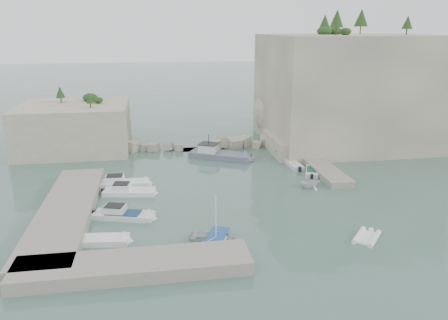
{
  "coord_description": "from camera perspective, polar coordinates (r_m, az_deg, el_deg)",
  "views": [
    {
      "loc": [
        -7.9,
        -42.9,
        18.11
      ],
      "look_at": [
        0.0,
        6.0,
        3.0
      ],
      "focal_mm": 35.0,
      "sensor_mm": 36.0,
      "label": 1
    }
  ],
  "objects": [
    {
      "name": "ledge_east",
      "position": [
        59.75,
        12.26,
        -0.68
      ],
      "size": [
        3.0,
        16.0,
        0.8
      ],
      "primitive_type": "cube",
      "color": "#9E9689",
      "rests_on": "ground"
    },
    {
      "name": "tender_east_d",
      "position": [
        63.98,
        8.52,
        0.33
      ],
      "size": [
        5.06,
        2.95,
        1.84
      ],
      "primitive_type": "imported",
      "rotation": [
        0.0,
        0.0,
        1.83
      ],
      "color": "white",
      "rests_on": "ground"
    },
    {
      "name": "tender_east_b",
      "position": [
        57.46,
        11.42,
        -1.75
      ],
      "size": [
        3.1,
        4.82,
        0.7
      ],
      "primitive_type": null,
      "rotation": [
        0.0,
        0.0,
        1.2
      ],
      "color": "white",
      "rests_on": "ground"
    },
    {
      "name": "tender_east_c",
      "position": [
        59.82,
        9.1,
        -0.88
      ],
      "size": [
        1.69,
        4.54,
        0.7
      ],
      "primitive_type": null,
      "rotation": [
        0.0,
        0.0,
        1.63
      ],
      "color": "silver",
      "rests_on": "ground"
    },
    {
      "name": "ground",
      "position": [
        47.23,
        1.17,
        -5.59
      ],
      "size": [
        400.0,
        400.0,
        0.0
      ],
      "primitive_type": "plane",
      "color": "#496E60",
      "rests_on": "ground"
    },
    {
      "name": "outcrop_west",
      "position": [
        70.5,
        -18.9,
        4.08
      ],
      "size": [
        16.0,
        14.0,
        7.0
      ],
      "primitive_type": "cube",
      "color": "beige",
      "rests_on": "ground"
    },
    {
      "name": "cliff_east",
      "position": [
        73.41,
        16.0,
        8.8
      ],
      "size": [
        26.0,
        22.0,
        17.0
      ],
      "primitive_type": "cube",
      "color": "beige",
      "rests_on": "ground"
    },
    {
      "name": "motorboat_a",
      "position": [
        53.54,
        -13.04,
        -3.26
      ],
      "size": [
        6.81,
        2.27,
        1.4
      ],
      "primitive_type": null,
      "rotation": [
        0.0,
        0.0,
        -0.04
      ],
      "color": "white",
      "rests_on": "ground"
    },
    {
      "name": "cliff_terrace",
      "position": [
        66.55,
        9.45,
        2.06
      ],
      "size": [
        8.0,
        10.0,
        2.5
      ],
      "primitive_type": "cube",
      "color": "beige",
      "rests_on": "ground"
    },
    {
      "name": "motorboat_e",
      "position": [
        40.27,
        -15.19,
        -10.41
      ],
      "size": [
        4.6,
        2.32,
        0.7
      ],
      "primitive_type": null,
      "rotation": [
        0.0,
        0.0,
        -0.12
      ],
      "color": "white",
      "rests_on": "ground"
    },
    {
      "name": "inflatable_dinghy",
      "position": [
        41.57,
        18.11,
        -9.77
      ],
      "size": [
        3.62,
        3.82,
        0.44
      ],
      "primitive_type": null,
      "rotation": [
        0.0,
        0.0,
        0.86
      ],
      "color": "white",
      "rests_on": "ground"
    },
    {
      "name": "breakwater",
      "position": [
        67.54,
        -3.0,
        2.0
      ],
      "size": [
        28.0,
        3.0,
        1.4
      ],
      "primitive_type": "cube",
      "color": "beige",
      "rests_on": "ground"
    },
    {
      "name": "motorboat_b",
      "position": [
        50.68,
        -12.24,
        -4.38
      ],
      "size": [
        6.55,
        3.04,
        1.4
      ],
      "primitive_type": null,
      "rotation": [
        0.0,
        0.0,
        -0.16
      ],
      "color": "white",
      "rests_on": "ground"
    },
    {
      "name": "rowboat",
      "position": [
        38.98,
        -1.06,
        -10.72
      ],
      "size": [
        5.57,
        4.86,
        0.96
      ],
      "primitive_type": "imported",
      "rotation": [
        0.0,
        0.0,
        1.17
      ],
      "color": "white",
      "rests_on": "ground"
    },
    {
      "name": "motorboat_d",
      "position": [
        44.7,
        -12.95,
        -7.4
      ],
      "size": [
        6.86,
        3.75,
        1.4
      ],
      "primitive_type": null,
      "rotation": [
        0.0,
        0.0,
        -0.29
      ],
      "color": "white",
      "rests_on": "ground"
    },
    {
      "name": "vegetation",
      "position": [
        72.05,
        12.26,
        16.45
      ],
      "size": [
        53.48,
        13.88,
        13.4
      ],
      "color": "#1E4219",
      "rests_on": "ground"
    },
    {
      "name": "tender_east_a",
      "position": [
        52.6,
        11.1,
        -3.51
      ],
      "size": [
        3.49,
        3.15,
        1.61
      ],
      "primitive_type": "imported",
      "rotation": [
        0.0,
        0.0,
        1.76
      ],
      "color": "white",
      "rests_on": "ground"
    },
    {
      "name": "quay_west",
      "position": [
        46.33,
        -19.89,
        -6.38
      ],
      "size": [
        5.0,
        24.0,
        1.1
      ],
      "primitive_type": "cube",
      "color": "#9E9689",
      "rests_on": "ground"
    },
    {
      "name": "quay_south",
      "position": [
        35.17,
        -11.67,
        -13.38
      ],
      "size": [
        18.0,
        4.0,
        1.1
      ],
      "primitive_type": "cube",
      "color": "#9E9689",
      "rests_on": "ground"
    },
    {
      "name": "work_boat",
      "position": [
        62.84,
        -0.5,
        0.21
      ],
      "size": [
        9.88,
        7.05,
        2.2
      ],
      "primitive_type": null,
      "rotation": [
        0.0,
        0.0,
        -0.49
      ],
      "color": "slate",
      "rests_on": "ground"
    },
    {
      "name": "rowboat_mast",
      "position": [
        37.85,
        -1.08,
        -7.26
      ],
      "size": [
        0.1,
        0.1,
        4.2
      ],
      "primitive_type": "cylinder",
      "color": "white",
      "rests_on": "rowboat"
    }
  ]
}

